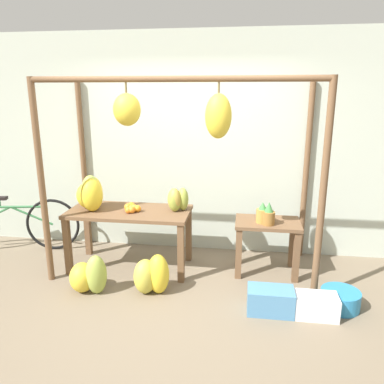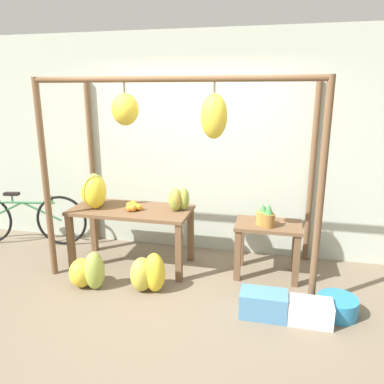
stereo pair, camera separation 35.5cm
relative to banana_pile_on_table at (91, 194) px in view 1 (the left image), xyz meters
The scene contains 15 objects.
ground_plane 1.65m from the banana_pile_on_table, 38.26° to the right, with size 20.00×20.00×0.00m, color #756651.
shop_wall_back 1.40m from the banana_pile_on_table, 34.61° to the left, with size 8.00×0.08×2.80m.
stall_awning 1.28m from the banana_pile_on_table, ahead, with size 2.96×1.23×2.22m.
display_table_main 0.54m from the banana_pile_on_table, ahead, with size 1.43×0.67×0.72m.
display_table_side 2.11m from the banana_pile_on_table, ahead, with size 0.74×0.49×0.63m.
banana_pile_on_table is the anchor object (origin of this frame).
orange_pile 0.51m from the banana_pile_on_table, ahead, with size 0.21×0.21×0.09m.
pineapple_cluster 2.03m from the banana_pile_on_table, ahead, with size 0.21×0.20×0.26m.
banana_pile_ground_left 0.97m from the banana_pile_on_table, 74.47° to the right, with size 0.47×0.35×0.43m.
banana_pile_ground_right 1.23m from the banana_pile_on_table, 32.83° to the right, with size 0.45×0.34×0.44m.
fruit_crate_white 2.33m from the banana_pile_on_table, 19.62° to the right, with size 0.44×0.26×0.25m.
blue_bucket 2.92m from the banana_pile_on_table, 11.60° to the right, with size 0.38×0.38×0.18m.
parked_bicycle 1.40m from the banana_pile_on_table, 167.08° to the left, with size 1.74×0.34×0.74m.
papaya_pile 1.01m from the banana_pile_on_table, ahead, with size 0.30×0.25×0.27m.
fruit_crate_purple 2.72m from the banana_pile_on_table, 16.77° to the right, with size 0.40×0.23×0.22m.
Camera 1 is at (0.69, -3.17, 2.07)m, focal length 35.00 mm.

